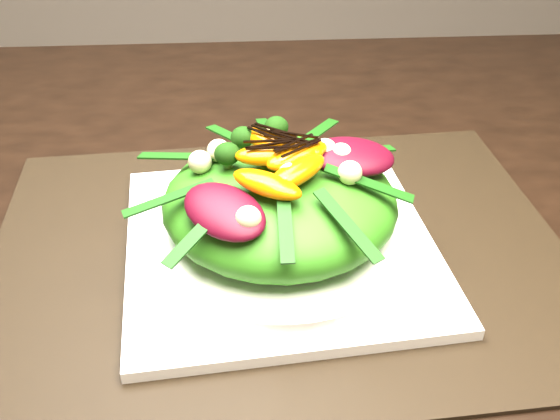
{
  "coord_description": "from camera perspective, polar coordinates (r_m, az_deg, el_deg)",
  "views": [
    {
      "loc": [
        -0.34,
        -0.6,
        1.14
      ],
      "look_at": [
        -0.31,
        -0.11,
        0.8
      ],
      "focal_mm": 42.0,
      "sensor_mm": 36.0,
      "label": 1
    }
  ],
  "objects": [
    {
      "name": "orange_segment",
      "position": [
        0.57,
        -1.49,
        4.68
      ],
      "size": [
        0.06,
        0.03,
        0.02
      ],
      "primitive_type": "ellipsoid",
      "rotation": [
        0.0,
        0.0,
        0.01
      ],
      "color": "#C75C03",
      "rests_on": "lettuce_mound"
    },
    {
      "name": "salad_bowl",
      "position": [
        0.61,
        -0.0,
        -1.9
      ],
      "size": [
        0.34,
        0.34,
        0.02
      ],
      "primitive_type": "cylinder",
      "rotation": [
        0.0,
        0.0,
        -0.36
      ],
      "color": "white",
      "rests_on": "plate_base"
    },
    {
      "name": "plate_base",
      "position": [
        0.62,
        -0.0,
        -3.02
      ],
      "size": [
        0.31,
        0.31,
        0.01
      ],
      "primitive_type": "cube",
      "rotation": [
        0.0,
        0.0,
        0.09
      ],
      "color": "white",
      "rests_on": "placemat"
    },
    {
      "name": "broccoli_floret",
      "position": [
        0.59,
        -5.75,
        5.54
      ],
      "size": [
        0.03,
        0.03,
        0.03
      ],
      "primitive_type": "sphere",
      "rotation": [
        0.0,
        0.0,
        -0.07
      ],
      "color": "black",
      "rests_on": "lettuce_mound"
    },
    {
      "name": "dining_table",
      "position": [
        0.81,
        22.27,
        1.32
      ],
      "size": [
        1.6,
        0.9,
        0.75
      ],
      "primitive_type": "cube",
      "color": "black",
      "rests_on": "floor"
    },
    {
      "name": "radicchio_leaf",
      "position": [
        0.59,
        6.24,
        4.66
      ],
      "size": [
        0.08,
        0.05,
        0.02
      ],
      "primitive_type": "ellipsoid",
      "rotation": [
        0.0,
        0.0,
        0.03
      ],
      "color": "#3D0612",
      "rests_on": "lettuce_mound"
    },
    {
      "name": "macadamia_nut",
      "position": [
        0.54,
        2.84,
        2.84
      ],
      "size": [
        0.03,
        0.03,
        0.02
      ],
      "primitive_type": "sphere",
      "rotation": [
        0.0,
        0.0,
        -0.29
      ],
      "color": "beige",
      "rests_on": "lettuce_mound"
    },
    {
      "name": "lettuce_mound",
      "position": [
        0.59,
        0.0,
        0.73
      ],
      "size": [
        0.28,
        0.28,
        0.07
      ],
      "primitive_type": "ellipsoid",
      "rotation": [
        0.0,
        0.0,
        0.41
      ],
      "color": "#337816",
      "rests_on": "salad_bowl"
    },
    {
      "name": "placemat",
      "position": [
        0.63,
        -0.0,
        -3.57
      ],
      "size": [
        0.57,
        0.45,
        0.0
      ],
      "primitive_type": "cube",
      "rotation": [
        0.0,
        0.0,
        0.06
      ],
      "color": "black",
      "rests_on": "dining_table"
    },
    {
      "name": "balsamic_drizzle",
      "position": [
        0.57,
        -1.5,
        5.46
      ],
      "size": [
        0.05,
        0.0,
        0.0
      ],
      "primitive_type": "cube",
      "rotation": [
        0.0,
        0.0,
        0.01
      ],
      "color": "black",
      "rests_on": "orange_segment"
    }
  ]
}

